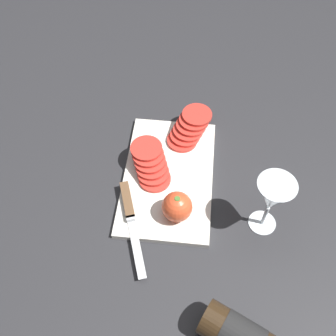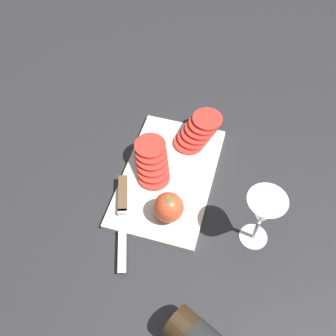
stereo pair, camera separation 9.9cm
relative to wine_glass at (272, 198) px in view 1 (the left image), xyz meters
name	(u,v)px [view 1 (the left image)]	position (x,y,z in m)	size (l,w,h in m)	color
ground_plane	(171,157)	(-0.18, -0.24, -0.12)	(3.00, 3.00, 0.00)	#28282B
cutting_board	(168,176)	(-0.11, -0.24, -0.11)	(0.37, 0.23, 0.01)	silver
wine_glass	(272,198)	(0.00, 0.00, 0.00)	(0.09, 0.09, 0.17)	silver
whole_tomato	(177,207)	(0.01, -0.21, -0.07)	(0.07, 0.07, 0.07)	#DB4C28
knife	(129,208)	(0.01, -0.32, -0.10)	(0.24, 0.10, 0.01)	silver
tomato_slice_stack_near	(190,128)	(-0.25, -0.20, -0.08)	(0.14, 0.12, 0.05)	red
tomato_slice_stack_far	(150,164)	(-0.12, -0.29, -0.08)	(0.15, 0.11, 0.05)	red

